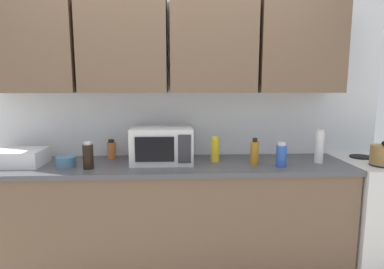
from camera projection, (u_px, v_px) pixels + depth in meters
The scene contains 12 objects.
wall_back_with_cabinets at pixel (169, 76), 2.59m from camera, with size 3.69×0.38×2.60m.
counter_run at pixel (170, 217), 2.53m from camera, with size 2.82×0.63×0.90m.
kettle at pixel (383, 155), 2.37m from camera, with size 0.18×0.18×0.18m.
microwave at pixel (162, 145), 2.48m from camera, with size 0.48×0.37×0.28m.
dish_rack at pixel (19, 157), 2.40m from camera, with size 0.38×0.30×0.12m, color silver.
bottle_spice_jar at pixel (112, 150), 2.61m from camera, with size 0.07×0.07×0.16m.
bottle_soy_dark at pixel (88, 156), 2.28m from camera, with size 0.08×0.08×0.20m.
bottle_yellow_mustard at pixel (215, 150), 2.51m from camera, with size 0.07×0.07×0.20m.
bottle_amber_vinegar at pixel (255, 153), 2.40m from camera, with size 0.06×0.06×0.21m.
bottle_blue_cleaner at pixel (281, 155), 2.35m from camera, with size 0.08×0.08×0.19m.
bottle_white_jar at pixel (319, 147), 2.46m from camera, with size 0.07×0.07×0.27m.
bowl_ceramic_small at pixel (66, 161), 2.36m from camera, with size 0.15×0.15×0.07m, color teal.
Camera 1 is at (0.06, -2.71, 1.49)m, focal length 29.25 mm.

